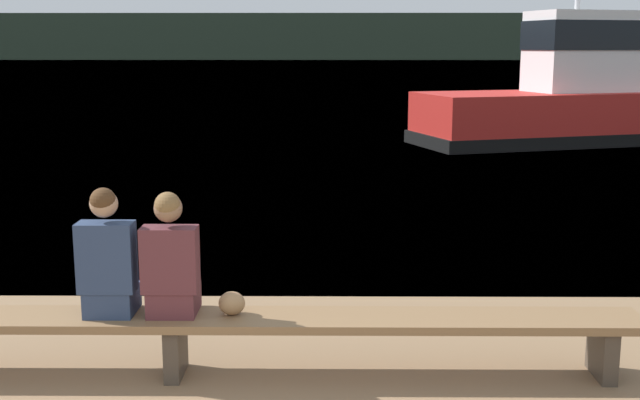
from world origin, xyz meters
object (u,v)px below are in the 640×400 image
object	(u,v)px
person_right	(171,263)
tugboat_red	(571,102)
person_left	(108,261)
shopping_bag	(232,303)
bench_main	(175,326)

from	to	relation	value
person_right	tugboat_red	world-z (taller)	tugboat_red
person_right	tugboat_red	distance (m)	17.52
person_left	shopping_bag	bearing A→B (deg)	1.11
shopping_bag	person_right	bearing A→B (deg)	-177.81
person_left	tugboat_red	distance (m)	17.74
shopping_bag	person_left	bearing A→B (deg)	-178.89
person_right	person_left	bearing A→B (deg)	-179.92
shopping_bag	bench_main	bearing A→B (deg)	-176.47
tugboat_red	shopping_bag	bearing A→B (deg)	137.54
person_right	tugboat_red	bearing A→B (deg)	63.61
person_right	tugboat_red	size ratio (longest dim) A/B	0.11
person_left	person_right	distance (m)	0.49
person_left	shopping_bag	size ratio (longest dim) A/B	4.90
shopping_bag	tugboat_red	xyz separation A→B (m)	(7.32, 15.67, 0.51)
bench_main	person_left	world-z (taller)	person_left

